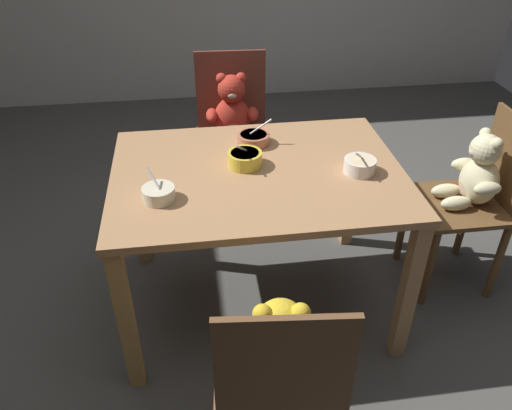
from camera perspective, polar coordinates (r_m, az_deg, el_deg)
name	(u,v)px	position (r m, az deg, el deg)	size (l,w,h in m)	color
ground_plane	(257,303)	(2.46, 0.16, -10.90)	(5.20, 5.20, 0.04)	#4C4B48
dining_table	(258,192)	(2.06, 0.19, 1.51)	(1.15, 0.84, 0.71)	#AB7C52
teddy_chair_near_front	(278,371)	(1.51, 2.53, -18.08)	(0.41, 0.42, 0.89)	brown
teddy_chair_near_right	(474,186)	(2.46, 23.25, 1.95)	(0.39, 0.38, 0.84)	brown
teddy_chair_far_center	(232,121)	(2.82, -2.66, 9.38)	(0.44, 0.43, 0.88)	brown
porridge_bowl_yellow_center	(245,159)	(2.03, -1.26, 5.21)	(0.14, 0.14, 0.13)	yellow
porridge_bowl_terracotta_far_center	(254,138)	(2.20, -0.28, 7.47)	(0.15, 0.14, 0.11)	#BE7153
porridge_bowl_white_near_right	(360,165)	(2.03, 11.55, 4.37)	(0.12, 0.12, 0.12)	white
porridge_bowl_cream_near_left	(159,193)	(1.86, -10.85, 1.29)	(0.12, 0.12, 0.11)	beige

